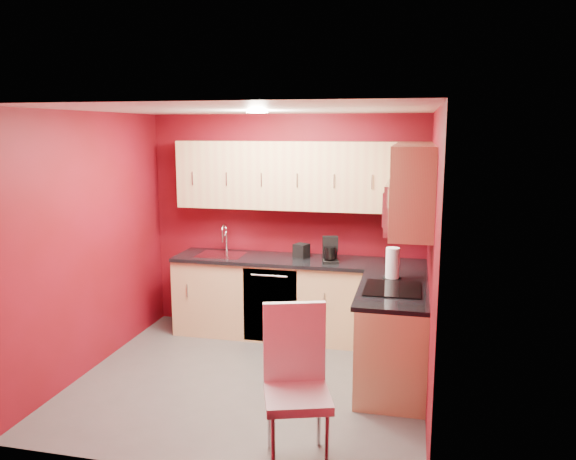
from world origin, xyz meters
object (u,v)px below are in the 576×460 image
at_px(coffee_maker, 331,250).
at_px(sink, 222,252).
at_px(microwave, 409,207).
at_px(paper_towel, 392,263).
at_px(dining_chair, 297,388).
at_px(napkin_holder, 301,251).

bearing_deg(coffee_maker, sink, 161.91).
xyz_separation_m(microwave, sink, (-2.09, 1.00, -0.72)).
distance_m(sink, paper_towel, 2.06).
bearing_deg(sink, paper_towel, -18.09).
xyz_separation_m(sink, coffee_maker, (1.28, -0.09, 0.10)).
distance_m(microwave, dining_chair, 1.91).
distance_m(microwave, napkin_holder, 1.71).
xyz_separation_m(coffee_maker, dining_chair, (0.12, -2.31, -0.49)).
bearing_deg(coffee_maker, paper_towel, -52.61).
relative_size(microwave, dining_chair, 0.68).
height_order(sink, coffee_maker, sink).
height_order(napkin_holder, dining_chair, dining_chair).
bearing_deg(dining_chair, paper_towel, 54.38).
bearing_deg(coffee_maker, napkin_holder, 143.48).
xyz_separation_m(coffee_maker, napkin_holder, (-0.35, 0.15, -0.06)).
bearing_deg(microwave, paper_towel, 110.37).
bearing_deg(napkin_holder, sink, -176.73).
relative_size(microwave, sink, 1.46).
relative_size(sink, paper_towel, 1.70).
relative_size(napkin_holder, paper_towel, 0.51).
distance_m(paper_towel, dining_chair, 1.92).
xyz_separation_m(sink, napkin_holder, (0.93, 0.05, 0.04)).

